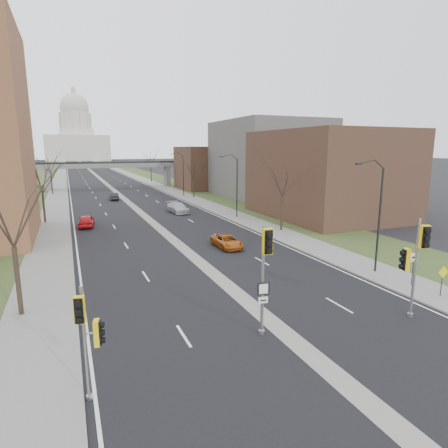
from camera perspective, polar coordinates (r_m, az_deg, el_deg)
ground at (r=20.58m, az=9.59°, el=-16.39°), size 700.00×700.00×0.00m
road_surface at (r=165.84m, az=-19.42°, el=7.47°), size 20.00×600.00×0.01m
median_strip at (r=165.84m, az=-19.42°, el=7.47°), size 1.20×600.00×0.02m
sidewalk_right at (r=166.99m, az=-15.28°, el=7.75°), size 4.00×600.00×0.12m
sidewalk_left at (r=165.55m, az=-23.59°, el=7.18°), size 4.00×600.00×0.12m
grass_verge_right at (r=167.89m, az=-13.23°, el=7.87°), size 8.00×600.00×0.10m
grass_verge_left at (r=165.73m, az=-25.68°, el=7.01°), size 8.00×600.00×0.10m
commercial_block_near at (r=55.12m, az=15.49°, el=7.31°), size 16.00×20.00×12.00m
commercial_block_mid at (r=77.27m, az=6.80°, el=9.81°), size 18.00×22.00×15.00m
commercial_block_far at (r=91.18m, az=-2.21°, el=8.54°), size 14.00×14.00×10.00m
pedestrian_bridge at (r=95.90m, az=-16.92°, el=8.11°), size 34.00×3.00×6.45m
capitol at (r=335.54m, az=-21.53°, el=12.18°), size 48.00×42.00×55.75m
streetlight_near at (r=29.97m, az=21.87°, el=5.63°), size 2.61×0.20×8.70m
streetlight_mid at (r=51.77m, az=1.19°, el=8.54°), size 2.61×0.20×8.70m
streetlight_far at (r=76.25m, az=-6.86°, el=9.38°), size 2.61×0.20×8.70m
tree_left_a at (r=23.64m, az=-29.95°, el=2.82°), size 7.20×7.20×9.40m
tree_left_b at (r=53.46m, az=-26.13°, el=6.70°), size 6.75×6.75×8.81m
tree_left_c at (r=87.36m, az=-25.02°, el=8.72°), size 7.65×7.65×9.99m
tree_right_a at (r=43.87m, az=8.97°, el=7.47°), size 7.20×7.20×9.40m
tree_right_b at (r=74.02m, az=-4.68°, el=8.49°), size 6.30×6.30×8.22m
tree_right_c at (r=112.66m, az=-11.13°, el=9.93°), size 7.65×7.65×9.99m
signal_pole_left at (r=15.16m, az=-20.03°, el=-14.78°), size 0.98×0.77×4.63m
signal_pole_median at (r=18.69m, az=6.32°, el=-5.74°), size 0.69×0.97×5.82m
signal_pole_right at (r=23.27m, az=27.09°, el=-4.21°), size 0.97×1.30×5.78m
speed_limit_sign at (r=29.39m, az=26.91°, el=-5.30°), size 0.48×0.19×2.32m
warning_sign at (r=28.15m, az=30.32°, el=-6.95°), size 0.79×0.10×2.03m
car_left_near at (r=49.48m, az=-20.25°, el=0.48°), size 2.31×4.68×1.53m
car_left_far at (r=73.97m, az=-16.43°, el=4.06°), size 1.54×4.17×1.36m
car_right_near at (r=36.73m, az=0.47°, el=-2.65°), size 2.11×4.49×1.24m
car_right_mid at (r=57.11m, az=-7.06°, el=2.49°), size 2.66×5.53×1.55m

